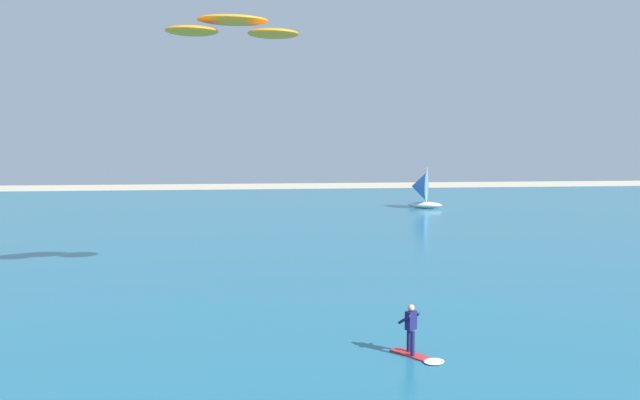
# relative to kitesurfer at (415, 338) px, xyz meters

# --- Properties ---
(ocean) EXTENTS (160.00, 90.00, 0.10)m
(ocean) POSITION_rel_kitesurfer_xyz_m (-3.97, 32.65, -0.65)
(ocean) COLOR #236B89
(ocean) RESTS_ON ground
(kitesurfer) EXTENTS (1.57, 1.93, 1.67)m
(kitesurfer) POSITION_rel_kitesurfer_xyz_m (0.00, 0.00, 0.00)
(kitesurfer) COLOR red
(kitesurfer) RESTS_ON ocean
(kite) EXTENTS (6.11, 2.31, 0.91)m
(kite) POSITION_rel_kitesurfer_xyz_m (-5.77, 9.98, 11.44)
(kite) COLOR orange
(sailboat_mid_left) EXTENTS (3.88, 3.48, 4.36)m
(sailboat_mid_left) POSITION_rel_kitesurfer_xyz_m (13.64, 46.49, 1.40)
(sailboat_mid_left) COLOR silver
(sailboat_mid_left) RESTS_ON ocean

